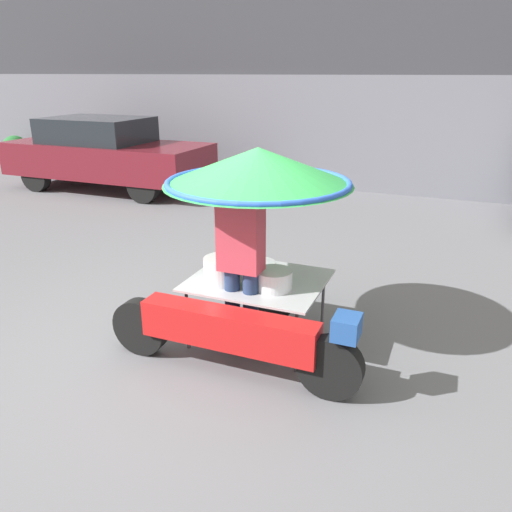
% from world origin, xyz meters
% --- Properties ---
extents(ground_plane, '(36.00, 36.00, 0.00)m').
position_xyz_m(ground_plane, '(0.00, 0.00, 0.00)').
color(ground_plane, slate).
extents(shopfront_building, '(28.00, 2.06, 4.20)m').
position_xyz_m(shopfront_building, '(0.00, 8.35, 2.09)').
color(shopfront_building, '#38383D').
rests_on(shopfront_building, ground).
extents(vendor_motorcycle_cart, '(2.31, 1.68, 1.85)m').
position_xyz_m(vendor_motorcycle_cart, '(0.50, 0.47, 1.38)').
color(vendor_motorcycle_cart, black).
rests_on(vendor_motorcycle_cart, ground).
extents(vendor_person, '(0.38, 0.22, 1.66)m').
position_xyz_m(vendor_person, '(0.46, 0.26, 0.93)').
color(vendor_person, navy).
rests_on(vendor_person, ground).
extents(parked_car, '(4.45, 1.76, 1.54)m').
position_xyz_m(parked_car, '(-5.04, 5.43, 0.80)').
color(parked_car, black).
rests_on(parked_car, ground).
extents(potted_plant, '(0.67, 0.67, 0.86)m').
position_xyz_m(potted_plant, '(-9.04, 6.68, 0.48)').
color(potted_plant, brown).
rests_on(potted_plant, ground).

